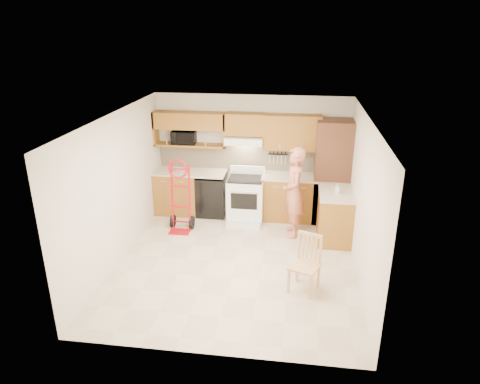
% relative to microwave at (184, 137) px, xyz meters
% --- Properties ---
extents(floor, '(4.00, 4.50, 0.02)m').
position_rel_microwave_xyz_m(floor, '(1.39, -2.08, -1.64)').
color(floor, '#BFAB90').
rests_on(floor, ground).
extents(ceiling, '(4.00, 4.50, 0.02)m').
position_rel_microwave_xyz_m(ceiling, '(1.39, -2.08, 0.88)').
color(ceiling, white).
rests_on(ceiling, ground).
extents(wall_back, '(4.00, 0.02, 2.50)m').
position_rel_microwave_xyz_m(wall_back, '(1.39, 0.17, -0.38)').
color(wall_back, silver).
rests_on(wall_back, ground).
extents(wall_front, '(4.00, 0.02, 2.50)m').
position_rel_microwave_xyz_m(wall_front, '(1.39, -4.34, -0.38)').
color(wall_front, silver).
rests_on(wall_front, ground).
extents(wall_left, '(0.02, 4.50, 2.50)m').
position_rel_microwave_xyz_m(wall_left, '(-0.62, -2.08, -0.38)').
color(wall_left, silver).
rests_on(wall_left, ground).
extents(wall_right, '(0.02, 4.50, 2.50)m').
position_rel_microwave_xyz_m(wall_right, '(3.40, -2.08, -0.38)').
color(wall_right, silver).
rests_on(wall_right, ground).
extents(backsplash, '(3.92, 0.03, 0.55)m').
position_rel_microwave_xyz_m(backsplash, '(1.39, 0.15, -0.43)').
color(backsplash, '#C7B691').
rests_on(backsplash, wall_back).
extents(lower_cab_left, '(0.90, 0.60, 0.90)m').
position_rel_microwave_xyz_m(lower_cab_left, '(-0.16, -0.14, -1.18)').
color(lower_cab_left, '#96631F').
rests_on(lower_cab_left, ground).
extents(dishwasher, '(0.60, 0.60, 0.85)m').
position_rel_microwave_xyz_m(dishwasher, '(0.59, -0.14, -1.20)').
color(dishwasher, black).
rests_on(dishwasher, ground).
extents(lower_cab_right, '(1.14, 0.60, 0.90)m').
position_rel_microwave_xyz_m(lower_cab_right, '(2.22, -0.14, -1.18)').
color(lower_cab_right, '#96631F').
rests_on(lower_cab_right, ground).
extents(countertop_left, '(1.50, 0.63, 0.04)m').
position_rel_microwave_xyz_m(countertop_left, '(0.14, -0.13, -0.71)').
color(countertop_left, beige).
rests_on(countertop_left, lower_cab_left).
extents(countertop_right, '(1.14, 0.63, 0.04)m').
position_rel_microwave_xyz_m(countertop_right, '(2.22, -0.13, -0.71)').
color(countertop_right, beige).
rests_on(countertop_right, lower_cab_right).
extents(cab_return_right, '(0.60, 1.00, 0.90)m').
position_rel_microwave_xyz_m(cab_return_right, '(3.09, -0.94, -1.18)').
color(cab_return_right, '#96631F').
rests_on(cab_return_right, ground).
extents(countertop_return, '(0.63, 1.00, 0.04)m').
position_rel_microwave_xyz_m(countertop_return, '(3.09, -0.94, -0.71)').
color(countertop_return, beige).
rests_on(countertop_return, cab_return_right).
extents(pantry_tall, '(0.70, 0.60, 2.10)m').
position_rel_microwave_xyz_m(pantry_tall, '(3.04, -0.14, -0.58)').
color(pantry_tall, '#4C2A19').
rests_on(pantry_tall, ground).
extents(upper_cab_left, '(1.50, 0.33, 0.34)m').
position_rel_microwave_xyz_m(upper_cab_left, '(0.14, 0.00, 0.35)').
color(upper_cab_left, '#96631F').
rests_on(upper_cab_left, wall_back).
extents(upper_shelf_mw, '(1.50, 0.33, 0.04)m').
position_rel_microwave_xyz_m(upper_shelf_mw, '(0.14, 0.00, -0.16)').
color(upper_shelf_mw, '#96631F').
rests_on(upper_shelf_mw, wall_back).
extents(upper_cab_center, '(0.76, 0.33, 0.44)m').
position_rel_microwave_xyz_m(upper_cab_center, '(1.27, 0.00, 0.31)').
color(upper_cab_center, '#96631F').
rests_on(upper_cab_center, wall_back).
extents(upper_cab_right, '(1.14, 0.33, 0.70)m').
position_rel_microwave_xyz_m(upper_cab_right, '(2.22, 0.00, 0.17)').
color(upper_cab_right, '#96631F').
rests_on(upper_cab_right, wall_back).
extents(range_hood, '(0.76, 0.46, 0.14)m').
position_rel_microwave_xyz_m(range_hood, '(1.27, -0.06, 0.00)').
color(range_hood, white).
rests_on(range_hood, wall_back).
extents(knife_strip, '(0.40, 0.05, 0.29)m').
position_rel_microwave_xyz_m(knife_strip, '(1.94, 0.12, -0.39)').
color(knife_strip, black).
rests_on(knife_strip, backsplash).
extents(microwave, '(0.50, 0.35, 0.27)m').
position_rel_microwave_xyz_m(microwave, '(0.00, 0.00, 0.00)').
color(microwave, black).
rests_on(microwave, upper_shelf_mw).
extents(range, '(0.73, 0.96, 1.07)m').
position_rel_microwave_xyz_m(range, '(1.34, -0.38, -1.09)').
color(range, white).
rests_on(range, ground).
extents(person, '(0.50, 0.69, 1.74)m').
position_rel_microwave_xyz_m(person, '(2.31, -0.90, -0.76)').
color(person, '#C06850').
rests_on(person, ground).
extents(hand_truck, '(0.52, 0.48, 1.32)m').
position_rel_microwave_xyz_m(hand_truck, '(0.13, -1.01, -0.97)').
color(hand_truck, red).
rests_on(hand_truck, ground).
extents(dining_chair, '(0.53, 0.55, 0.90)m').
position_rel_microwave_xyz_m(dining_chair, '(2.53, -2.76, -1.18)').
color(dining_chair, tan).
rests_on(dining_chair, ground).
extents(soap_bottle, '(0.08, 0.08, 0.18)m').
position_rel_microwave_xyz_m(soap_bottle, '(3.09, -0.99, -0.60)').
color(soap_bottle, white).
rests_on(soap_bottle, countertop_return).
extents(bowl, '(0.24, 0.24, 0.05)m').
position_rel_microwave_xyz_m(bowl, '(-0.11, -0.14, -0.66)').
color(bowl, white).
rests_on(bowl, countertop_left).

